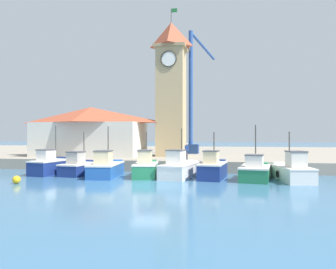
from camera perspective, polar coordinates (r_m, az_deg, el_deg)
name	(u,v)px	position (r m, az deg, el deg)	size (l,w,h in m)	color
ground_plane	(151,185)	(22.80, -3.07, -8.77)	(300.00, 300.00, 0.00)	#386689
quay_wharf	(193,154)	(50.09, 4.34, -3.46)	(120.00, 40.00, 1.04)	gray
fishing_boat_far_left	(51,165)	(30.68, -19.64, -5.06)	(2.46, 4.54, 4.31)	navy
fishing_boat_left_outer	(80,167)	(29.47, -15.04, -5.46)	(2.47, 4.41, 3.74)	navy
fishing_boat_left_inner	(106,168)	(27.67, -10.75, -5.70)	(2.55, 5.17, 4.17)	#2356A8
fishing_boat_mid_left	(146,168)	(26.99, -3.91, -5.80)	(2.42, 4.41, 3.68)	#237A4C
fishing_boat_center	(179,168)	(26.55, 1.94, -5.89)	(2.86, 5.18, 3.99)	silver
fishing_boat_mid_right	(213,168)	(26.32, 7.80, -5.88)	(2.33, 4.56, 3.68)	navy
fishing_boat_right_inner	(255,171)	(25.98, 14.92, -6.16)	(2.77, 4.74, 4.23)	#237A4C
fishing_boat_right_outer	(292,171)	(26.20, 20.85, -5.97)	(2.68, 4.91, 3.71)	silver
clock_tower	(171,86)	(37.82, 0.55, 8.53)	(3.56, 3.56, 16.92)	tan
warehouse_left	(90,131)	(38.99, -13.36, 0.59)	(12.45, 6.60, 5.64)	silver
port_crane_near	(191,106)	(43.39, 4.11, 5.00)	(3.89, 8.74, 16.12)	navy
mooring_buoy	(16,180)	(25.67, -24.88, -7.15)	(0.56, 0.56, 0.56)	gold
dock_worker_near_tower	(187,151)	(31.69, 3.26, -2.92)	(0.34, 0.22, 1.62)	#33333D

